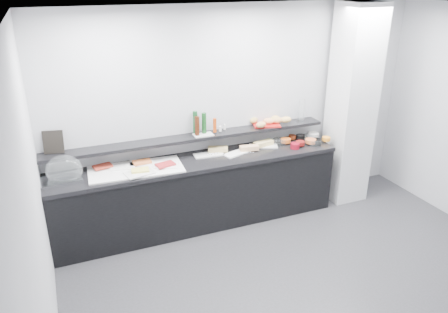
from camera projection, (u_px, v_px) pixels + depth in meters
name	position (u px, v px, depth m)	size (l,w,h in m)	color
ground	(318.00, 290.00, 4.50)	(5.00, 5.00, 0.00)	#2D2D30
back_wall	(240.00, 112.00, 5.68)	(5.00, 0.02, 2.70)	#A8A9AF
ceiling	(346.00, 16.00, 3.45)	(5.00, 5.00, 0.00)	white
column	(351.00, 106.00, 5.91)	(0.50, 0.50, 2.70)	silver
buffet_cabinet	(198.00, 194.00, 5.54)	(3.60, 0.60, 0.85)	black
counter_top	(198.00, 162.00, 5.36)	(3.62, 0.62, 0.05)	black
wall_shelf	(192.00, 138.00, 5.42)	(3.60, 0.25, 0.04)	black
cloche_base	(60.00, 180.00, 4.78)	(0.44, 0.29, 0.04)	#B1B5B8
cloche_dome	(64.00, 170.00, 4.77)	(0.40, 0.26, 0.34)	white
linen_runner	(136.00, 169.00, 5.08)	(1.08, 0.51, 0.01)	silver
platter_meat_a	(123.00, 167.00, 5.10)	(0.29, 0.19, 0.01)	white
food_meat_a	(103.00, 166.00, 5.07)	(0.21, 0.13, 0.02)	maroon
platter_salmon	(142.00, 162.00, 5.22)	(0.28, 0.19, 0.01)	white
food_salmon	(142.00, 162.00, 5.19)	(0.21, 0.14, 0.02)	#D1622A
platter_cheese	(139.00, 173.00, 4.95)	(0.32, 0.21, 0.01)	silver
food_cheese	(140.00, 170.00, 4.97)	(0.20, 0.13, 0.02)	#E2D857
platter_meat_b	(166.00, 165.00, 5.15)	(0.28, 0.19, 0.01)	white
food_meat_b	(165.00, 164.00, 5.12)	(0.22, 0.14, 0.02)	maroon
sandwich_plate_left	(209.00, 155.00, 5.48)	(0.37, 0.16, 0.01)	silver
sandwich_food_left	(218.00, 149.00, 5.56)	(0.25, 0.09, 0.06)	tan
tongs_left	(213.00, 154.00, 5.48)	(0.01, 0.01, 0.16)	#ABAEB2
sandwich_plate_mid	(236.00, 153.00, 5.53)	(0.34, 0.15, 0.01)	white
sandwich_food_mid	(249.00, 148.00, 5.59)	(0.24, 0.09, 0.06)	tan
tongs_mid	(248.00, 153.00, 5.50)	(0.01, 0.01, 0.16)	silver
sandwich_plate_right	(263.00, 146.00, 5.76)	(0.37, 0.16, 0.01)	silver
sandwich_food_right	(264.00, 143.00, 5.74)	(0.27, 0.10, 0.06)	tan
tongs_right	(267.00, 145.00, 5.75)	(0.01, 0.01, 0.16)	silver
bowl_glass_fruit	(280.00, 142.00, 5.83)	(0.18, 0.18, 0.07)	white
fill_glass_fruit	(286.00, 140.00, 5.84)	(0.14, 0.14, 0.05)	#C8561B
bowl_black_jam	(300.00, 137.00, 5.98)	(0.12, 0.12, 0.07)	black
fill_black_jam	(292.00, 137.00, 5.97)	(0.10, 0.10, 0.05)	#5B1F0D
bowl_glass_cream	(310.00, 137.00, 5.98)	(0.20, 0.20, 0.07)	white
fill_glass_cream	(313.00, 135.00, 6.05)	(0.15, 0.15, 0.05)	silver
bowl_red_jam	(295.00, 146.00, 5.69)	(0.12, 0.12, 0.07)	maroon
fill_red_jam	(300.00, 143.00, 5.75)	(0.12, 0.12, 0.05)	#620F0E
bowl_glass_salmon	(315.00, 142.00, 5.81)	(0.18, 0.18, 0.07)	white
fill_glass_salmon	(311.00, 141.00, 5.82)	(0.15, 0.15, 0.05)	#CF6532
bowl_black_fruit	(317.00, 142.00, 5.83)	(0.13, 0.13, 0.07)	black
fill_black_fruit	(326.00, 139.00, 5.90)	(0.11, 0.11, 0.05)	orange
framed_print	(53.00, 142.00, 4.85)	(0.22, 0.02, 0.26)	black
print_art	(55.00, 141.00, 4.88)	(0.17, 0.00, 0.22)	#D2AB97
condiment_tray	(203.00, 135.00, 5.44)	(0.24, 0.15, 0.01)	silver
bottle_green_a	(204.00, 123.00, 5.43)	(0.06, 0.06, 0.26)	#103C16
bottle_brown	(197.00, 126.00, 5.36)	(0.06, 0.06, 0.24)	#39170A
bottle_green_b	(195.00, 122.00, 5.43)	(0.06, 0.06, 0.28)	#0F3A1A
bottle_hot	(215.00, 125.00, 5.47)	(0.04, 0.04, 0.18)	#A8380C
shaker_salt	(220.00, 129.00, 5.52)	(0.04, 0.04, 0.07)	silver
shaker_pepper	(224.00, 127.00, 5.59)	(0.03, 0.03, 0.07)	silver
bread_tray	(266.00, 125.00, 5.79)	(0.35, 0.24, 0.02)	#B01513
bread_roll_nw	(254.00, 120.00, 5.79)	(0.12, 0.08, 0.08)	#AD8C42
bread_roll_n	(275.00, 118.00, 5.88)	(0.12, 0.08, 0.08)	#CF804F
bread_roll_ne	(275.00, 119.00, 5.85)	(0.14, 0.09, 0.08)	gold
bread_roll_sw	(261.00, 125.00, 5.63)	(0.14, 0.09, 0.08)	tan
bread_roll_se	(286.00, 120.00, 5.82)	(0.16, 0.10, 0.08)	tan
bread_roll_midw	(268.00, 121.00, 5.77)	(0.14, 0.09, 0.08)	#D88A52
bread_roll_mide	(278.00, 120.00, 5.80)	(0.15, 0.09, 0.08)	#BE8748
carafe	(301.00, 110.00, 5.91)	(0.09, 0.09, 0.30)	white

